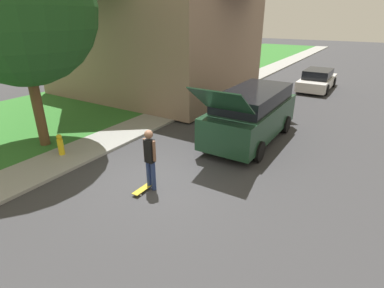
{
  "coord_description": "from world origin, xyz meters",
  "views": [
    {
      "loc": [
        5.07,
        -6.13,
        4.61
      ],
      "look_at": [
        0.52,
        1.14,
        0.9
      ],
      "focal_mm": 28.0,
      "sensor_mm": 36.0,
      "label": 1
    }
  ],
  "objects_px": {
    "lawn_tree_near": "(17,7)",
    "skateboard": "(144,189)",
    "skateboarder": "(150,157)",
    "fire_hydrant": "(60,145)",
    "car_down_street": "(317,80)",
    "lawn_tree_far": "(180,1)",
    "suv_parked": "(252,114)"
  },
  "relations": [
    {
      "from": "suv_parked",
      "to": "car_down_street",
      "type": "bearing_deg",
      "value": 87.8
    },
    {
      "from": "fire_hydrant",
      "to": "skateboard",
      "type": "bearing_deg",
      "value": -2.94
    },
    {
      "from": "skateboarder",
      "to": "skateboard",
      "type": "relative_size",
      "value": 2.34
    },
    {
      "from": "skateboarder",
      "to": "skateboard",
      "type": "bearing_deg",
      "value": -115.33
    },
    {
      "from": "lawn_tree_near",
      "to": "lawn_tree_far",
      "type": "distance_m",
      "value": 8.69
    },
    {
      "from": "lawn_tree_far",
      "to": "fire_hydrant",
      "type": "bearing_deg",
      "value": -83.87
    },
    {
      "from": "lawn_tree_far",
      "to": "fire_hydrant",
      "type": "height_order",
      "value": "lawn_tree_far"
    },
    {
      "from": "lawn_tree_near",
      "to": "lawn_tree_far",
      "type": "height_order",
      "value": "lawn_tree_far"
    },
    {
      "from": "lawn_tree_near",
      "to": "skateboard",
      "type": "height_order",
      "value": "lawn_tree_near"
    },
    {
      "from": "skateboarder",
      "to": "fire_hydrant",
      "type": "relative_size",
      "value": 2.38
    },
    {
      "from": "lawn_tree_far",
      "to": "skateboarder",
      "type": "distance_m",
      "value": 11.06
    },
    {
      "from": "skateboarder",
      "to": "suv_parked",
      "type": "bearing_deg",
      "value": 78.69
    },
    {
      "from": "lawn_tree_far",
      "to": "car_down_street",
      "type": "xyz_separation_m",
      "value": [
        6.37,
        6.77,
        -4.67
      ]
    },
    {
      "from": "lawn_tree_near",
      "to": "skateboarder",
      "type": "bearing_deg",
      "value": -2.54
    },
    {
      "from": "lawn_tree_near",
      "to": "car_down_street",
      "type": "height_order",
      "value": "lawn_tree_near"
    },
    {
      "from": "lawn_tree_near",
      "to": "suv_parked",
      "type": "distance_m",
      "value": 8.77
    },
    {
      "from": "lawn_tree_near",
      "to": "suv_parked",
      "type": "relative_size",
      "value": 1.24
    },
    {
      "from": "skateboarder",
      "to": "lawn_tree_near",
      "type": "bearing_deg",
      "value": 177.46
    },
    {
      "from": "suv_parked",
      "to": "skateboarder",
      "type": "height_order",
      "value": "suv_parked"
    },
    {
      "from": "lawn_tree_far",
      "to": "skateboard",
      "type": "distance_m",
      "value": 11.59
    },
    {
      "from": "lawn_tree_far",
      "to": "skateboarder",
      "type": "height_order",
      "value": "lawn_tree_far"
    },
    {
      "from": "fire_hydrant",
      "to": "car_down_street",
      "type": "bearing_deg",
      "value": 71.01
    },
    {
      "from": "lawn_tree_near",
      "to": "skateboarder",
      "type": "xyz_separation_m",
      "value": [
        5.38,
        -0.24,
        -3.82
      ]
    },
    {
      "from": "skateboarder",
      "to": "skateboard",
      "type": "xyz_separation_m",
      "value": [
        -0.11,
        -0.23,
        -0.93
      ]
    },
    {
      "from": "suv_parked",
      "to": "skateboard",
      "type": "bearing_deg",
      "value": -101.99
    },
    {
      "from": "lawn_tree_far",
      "to": "car_down_street",
      "type": "bearing_deg",
      "value": 46.74
    },
    {
      "from": "lawn_tree_near",
      "to": "fire_hydrant",
      "type": "height_order",
      "value": "lawn_tree_near"
    },
    {
      "from": "skateboarder",
      "to": "fire_hydrant",
      "type": "xyz_separation_m",
      "value": [
        -4.0,
        -0.03,
        -0.55
      ]
    },
    {
      "from": "lawn_tree_near",
      "to": "skateboarder",
      "type": "distance_m",
      "value": 6.6
    },
    {
      "from": "car_down_street",
      "to": "suv_parked",
      "type": "bearing_deg",
      "value": -92.2
    },
    {
      "from": "suv_parked",
      "to": "car_down_street",
      "type": "relative_size",
      "value": 1.29
    },
    {
      "from": "lawn_tree_far",
      "to": "skateboarder",
      "type": "relative_size",
      "value": 4.16
    }
  ]
}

